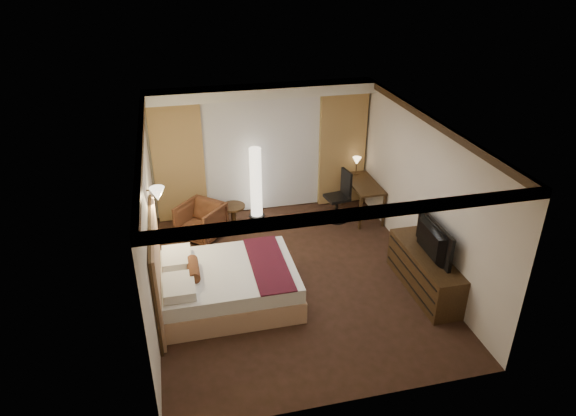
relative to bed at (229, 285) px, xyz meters
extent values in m
cube|color=black|center=(1.14, 0.37, -0.31)|extent=(4.50, 5.50, 0.01)
cube|color=white|center=(1.14, 0.37, 2.39)|extent=(4.50, 5.50, 0.01)
cube|color=beige|center=(1.14, 3.12, 1.04)|extent=(4.50, 0.02, 2.70)
cube|color=beige|center=(-1.11, 0.37, 1.04)|extent=(0.02, 5.50, 2.70)
cube|color=beige|center=(3.39, 0.37, 1.04)|extent=(0.02, 5.50, 2.70)
cube|color=white|center=(1.14, 2.87, 2.29)|extent=(4.50, 0.50, 0.20)
cube|color=silver|center=(1.14, 3.04, 0.94)|extent=(2.48, 0.04, 2.45)
cube|color=#AD7B4F|center=(-0.56, 2.98, 0.94)|extent=(1.00, 0.14, 2.45)
cube|color=#AD7B4F|center=(2.84, 2.98, 0.94)|extent=(1.00, 0.14, 2.45)
imported|color=#513218|center=(-0.27, 2.12, 0.08)|extent=(1.04, 1.04, 0.78)
imported|color=black|center=(3.11, -0.43, 0.71)|extent=(0.70, 1.17, 0.15)
camera|label=1|loc=(-0.63, -6.68, 4.79)|focal=32.00mm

